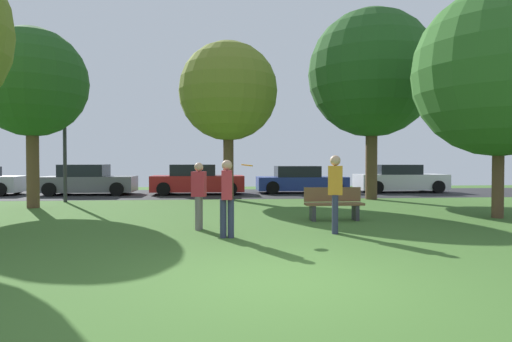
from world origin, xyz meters
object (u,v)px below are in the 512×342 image
object	(u,v)px
person_walking	(227,195)
frisbee_disc	(247,165)
oak_tree_center	(32,83)
street_lamp_post	(65,145)
birch_tree_lone	(372,74)
person_catcher	(199,193)
parked_car_white	(400,179)
park_bench	(334,203)
parked_car_blue	(300,181)
person_thrower	(335,190)
parked_car_grey	(88,181)
parked_car_red	(197,181)
maple_tree_far	(499,72)
oak_tree_left	(228,92)

from	to	relation	value
person_walking	frisbee_disc	world-z (taller)	person_walking
oak_tree_center	street_lamp_post	size ratio (longest dim) A/B	1.39
birch_tree_lone	person_catcher	distance (m)	11.29
person_catcher	person_walking	bearing A→B (deg)	-46.74
parked_car_white	park_bench	distance (m)	12.03
oak_tree_center	parked_car_blue	size ratio (longest dim) A/B	1.37
person_thrower	parked_car_grey	world-z (taller)	person_thrower
oak_tree_center	parked_car_grey	world-z (taller)	oak_tree_center
person_walking	parked_car_red	bearing A→B (deg)	8.87
oak_tree_center	maple_tree_far	xyz separation A→B (m)	(14.41, -3.97, -0.17)
person_catcher	person_thrower	bearing A→B (deg)	-0.00
oak_tree_left	parked_car_grey	distance (m)	8.38
frisbee_disc	parked_car_blue	xyz separation A→B (m)	(3.54, 11.91, -0.91)
park_bench	parked_car_white	bearing A→B (deg)	-121.47
parked_car_blue	park_bench	size ratio (longest dim) A/B	2.84
maple_tree_far	parked_car_red	size ratio (longest dim) A/B	1.48
parked_car_blue	person_catcher	bearing A→B (deg)	-111.92
parked_car_white	street_lamp_post	size ratio (longest dim) A/B	1.01
person_catcher	street_lamp_post	distance (m)	9.48
person_walking	frisbee_disc	xyz separation A→B (m)	(0.49, 0.88, 0.62)
maple_tree_far	birch_tree_lone	distance (m)	6.54
parked_car_red	oak_tree_left	bearing A→B (deg)	-64.24
birch_tree_lone	parked_car_white	world-z (taller)	birch_tree_lone
person_catcher	parked_car_grey	distance (m)	12.71
maple_tree_far	oak_tree_left	size ratio (longest dim) A/B	0.99
person_walking	parked_car_grey	bearing A→B (deg)	30.56
maple_tree_far	street_lamp_post	xyz separation A→B (m)	(-14.05, 6.11, -1.92)
person_walking	frisbee_disc	size ratio (longest dim) A/B	5.32
frisbee_disc	parked_car_white	distance (m)	14.82
oak_tree_center	parked_car_blue	distance (m)	12.86
frisbee_disc	park_bench	xyz separation A→B (m)	(2.50, 1.65, -1.07)
oak_tree_left	parked_car_blue	xyz separation A→B (m)	(3.76, 3.51, -3.92)
parked_car_red	parked_car_blue	xyz separation A→B (m)	(5.22, 0.49, -0.04)
parked_car_grey	park_bench	bearing A→B (deg)	-46.60
oak_tree_center	parked_car_grey	bearing A→B (deg)	88.33
person_thrower	park_bench	size ratio (longest dim) A/B	1.10
person_catcher	frisbee_disc	bearing A→B (deg)	-0.00
person_thrower	oak_tree_center	bearing A→B (deg)	-19.83
street_lamp_post	park_bench	bearing A→B (deg)	-33.84
parked_car_grey	maple_tree_far	bearing A→B (deg)	-34.78
frisbee_disc	parked_car_red	world-z (taller)	frisbee_disc
parked_car_white	frisbee_disc	bearing A→B (deg)	-126.40
oak_tree_center	birch_tree_lone	bearing A→B (deg)	10.04
frisbee_disc	park_bench	bearing A→B (deg)	33.41
person_thrower	parked_car_blue	distance (m)	12.52
oak_tree_left	parked_car_white	bearing A→B (deg)	21.34
person_catcher	parked_car_blue	size ratio (longest dim) A/B	0.35
person_thrower	park_bench	bearing A→B (deg)	-89.64
parked_car_red	street_lamp_post	xyz separation A→B (m)	(-5.04, -3.58, 1.58)
park_bench	oak_tree_center	bearing A→B (deg)	-22.84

